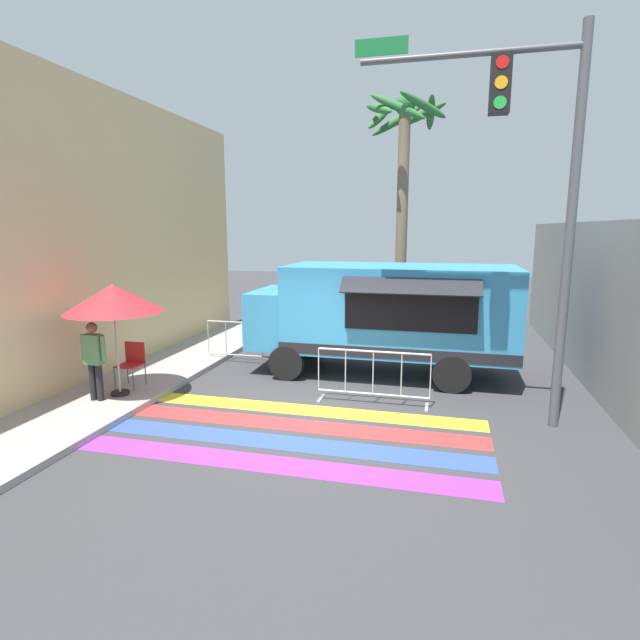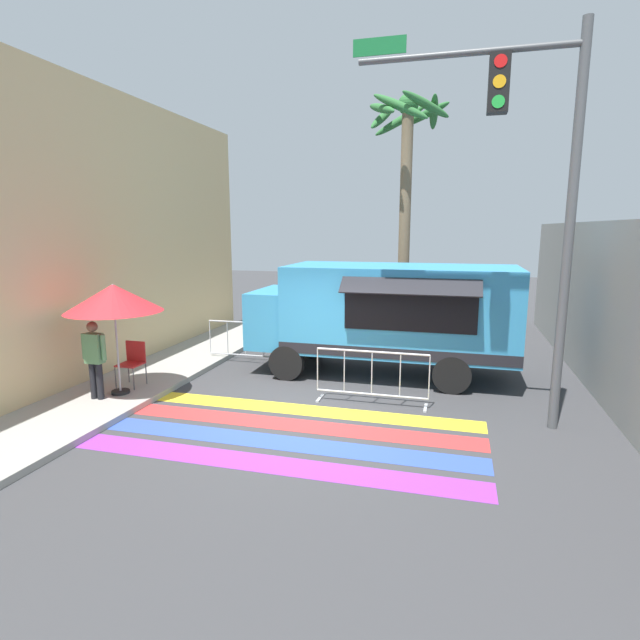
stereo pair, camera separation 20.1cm
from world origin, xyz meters
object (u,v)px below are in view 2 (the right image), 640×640
Objects in this scene: barricade_side at (245,342)px; palm_tree at (406,168)px; food_truck at (380,311)px; patio_umbrella at (114,298)px; traffic_signal_pole at (531,165)px; folding_chair at (133,359)px; vendor_person at (94,356)px; barricade_front at (372,377)px.

barricade_side is 0.28× the size of palm_tree.
patio_umbrella is at bearing -146.48° from food_truck.
traffic_signal_pole reaches higher than barricade_side.
patio_umbrella is (-4.82, -3.19, 0.55)m from food_truck.
vendor_person is (-0.15, -0.96, 0.30)m from folding_chair.
vendor_person is 9.99m from palm_tree.
barricade_side is at bearing 178.40° from food_truck.
palm_tree reaches higher than barricade_front.
traffic_signal_pole reaches higher than folding_chair.
folding_chair is 0.46× the size of barricade_side.
traffic_signal_pole is 7.84m from barricade_side.
barricade_side is (1.33, 3.29, -1.54)m from patio_umbrella.
palm_tree is at bearing 90.57° from barricade_front.
barricade_front is 7.59m from palm_tree.
palm_tree reaches higher than barricade_side.
barricade_front and barricade_side have the same top height.
food_truck is 2.73× the size of barricade_front.
folding_chair is (-4.89, -2.63, -0.83)m from food_truck.
vendor_person is 5.44m from barricade_front.
vendor_person is at bearing -119.45° from patio_umbrella.
food_truck is 5.33m from palm_tree.
folding_chair is at bearing 97.39° from patio_umbrella.
barricade_front is at bearing -14.28° from folding_chair.
traffic_signal_pole reaches higher than patio_umbrella.
traffic_signal_pole is 8.54m from folding_chair.
barricade_side is (-3.49, 0.10, -0.99)m from food_truck.
barricade_side is 6.99m from palm_tree.
patio_umbrella is (-7.60, -0.67, -2.37)m from traffic_signal_pole.
patio_umbrella is at bearing -174.94° from traffic_signal_pole.
food_truck is 2.73× the size of patio_umbrella.
barricade_front is (4.99, 1.06, -1.53)m from patio_umbrella.
vendor_person reaches higher than barricade_side.
vendor_person is at bearing -144.55° from food_truck.
vendor_person is 0.69× the size of barricade_front.
food_truck reaches higher than barricade_front.
palm_tree is at bearing 55.00° from patio_umbrella.
patio_umbrella reaches higher than folding_chair.
vendor_person is 4.03m from barricade_side.
food_truck is 3.01× the size of barricade_side.
barricade_front is 4.29m from barricade_side.
traffic_signal_pole is (2.78, -2.52, 2.93)m from food_truck.
food_truck is at bearing 94.66° from barricade_front.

